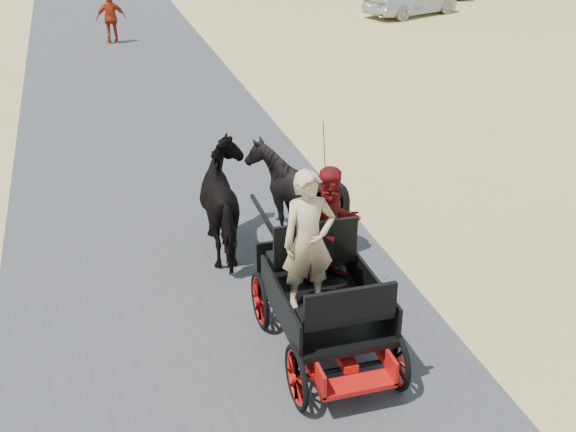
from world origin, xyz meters
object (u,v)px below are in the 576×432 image
object	(u,v)px
horse_right	(296,195)
pedestrian	(111,18)
carriage	(323,328)
horse_left	(230,203)

from	to	relation	value
horse_right	pedestrian	size ratio (longest dim) A/B	0.98
carriage	horse_right	world-z (taller)	horse_right
carriage	pedestrian	bearing A→B (deg)	93.91
horse_left	pedestrian	size ratio (longest dim) A/B	1.16
horse_right	horse_left	bearing A→B (deg)	0.00
horse_right	pedestrian	bearing A→B (deg)	-83.38
carriage	pedestrian	size ratio (longest dim) A/B	1.39
carriage	horse_right	distance (m)	3.09
carriage	pedestrian	xyz separation A→B (m)	(-1.29, 18.83, 0.50)
carriage	horse_left	size ratio (longest dim) A/B	1.20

